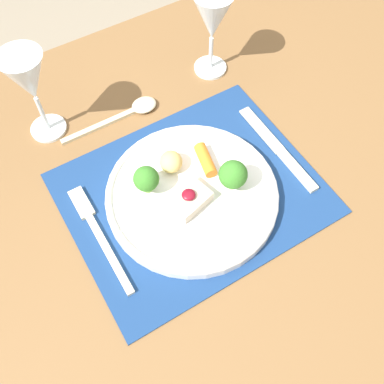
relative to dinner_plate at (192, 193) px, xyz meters
name	(u,v)px	position (x,y,z in m)	size (l,w,h in m)	color
ground_plane	(192,317)	(0.01, 0.01, -0.76)	(8.00, 8.00, 0.00)	gray
dining_table	(192,220)	(0.01, 0.01, -0.11)	(1.34, 0.91, 0.74)	brown
placemat	(192,193)	(0.01, 0.01, -0.02)	(0.41, 0.33, 0.00)	navy
dinner_plate	(192,193)	(0.00, 0.00, 0.00)	(0.28, 0.28, 0.07)	white
fork	(97,230)	(-0.16, 0.02, -0.01)	(0.02, 0.21, 0.01)	beige
knife	(282,153)	(0.18, -0.01, -0.01)	(0.02, 0.21, 0.01)	beige
spoon	(131,111)	(0.00, 0.22, -0.01)	(0.19, 0.04, 0.01)	beige
wine_glass_near	(212,20)	(0.19, 0.24, 0.10)	(0.07, 0.07, 0.17)	white
wine_glass_far	(29,81)	(-0.15, 0.26, 0.10)	(0.07, 0.07, 0.17)	white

